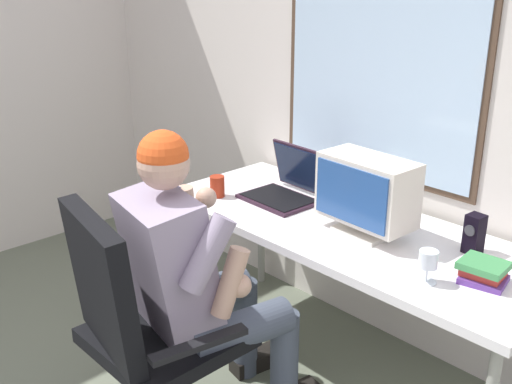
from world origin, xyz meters
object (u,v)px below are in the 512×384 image
Objects in this scene: person_seated at (199,276)px; book_stack at (483,272)px; wine_glass at (428,261)px; crt_monitor at (367,191)px; desk at (346,236)px; office_chair at (137,318)px; desk_speaker at (474,234)px; coffee_mug at (217,186)px; laptop at (289,185)px.

book_stack is (0.83, 0.66, 0.10)m from person_seated.
wine_glass reaches higher than book_stack.
wine_glass is at bearing -23.80° from crt_monitor.
crt_monitor reaches higher than desk.
office_chair is 6.27× the size of desk_speaker.
desk_speaker reaches higher than coffee_mug.
laptop is 1.09m from book_stack.
crt_monitor is (0.10, -0.01, 0.24)m from desk.
wine_glass is 0.21m from book_stack.
office_chair is at bearing -108.20° from crt_monitor.
wine_glass is at bearing -0.48° from coffee_mug.
desk is 0.26m from crt_monitor.
desk_speaker is 0.89× the size of book_stack.
coffee_mug is at bearing -164.02° from desk_speaker.
crt_monitor reaches higher than wine_glass.
wine_glass is 0.78× the size of desk_speaker.
person_seated is at bearing -103.60° from desk.
desk_speaker is at bearing 21.54° from crt_monitor.
office_chair is at bearing -59.53° from coffee_mug.
desk_speaker reaches higher than book_stack.
office_chair reaches higher than laptop.
crt_monitor is 0.58m from book_stack.
desk is at bearing 176.55° from book_stack.
person_seated is 3.53× the size of laptop.
person_seated is at bearing -141.51° from book_stack.
office_chair is 1.36m from desk_speaker.
book_stack is (1.08, -0.10, -0.03)m from laptop.
crt_monitor is 1.16× the size of laptop.
desk is 0.67m from book_stack.
office_chair is 9.70× the size of coffee_mug.
person_seated is at bearing -45.78° from coffee_mug.
book_stack is at bearing 48.47° from wine_glass.
desk_speaker is at bearing 51.34° from person_seated.
wine_glass is 1.21× the size of coffee_mug.
wine_glass is at bearing -15.24° from laptop.
coffee_mug is at bearing -173.78° from book_stack.
desk is 0.71m from coffee_mug.
coffee_mug is (-1.20, 0.01, -0.03)m from wine_glass.
desk_speaker reaches higher than wine_glass.
coffee_mug is at bearing -164.59° from desk.
desk is 17.57× the size of coffee_mug.
crt_monitor reaches higher than office_chair.
laptop is at bearing 171.63° from desk.
person_seated is at bearing -111.37° from crt_monitor.
wine_glass is at bearing -20.42° from desk.
desk is at bearing 77.54° from office_chair.
person_seated is (-0.17, -0.70, -0.01)m from desk.
desk is 10.10× the size of book_stack.
person_seated is 10.10× the size of wine_glass.
office_chair is at bearing -133.41° from book_stack.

